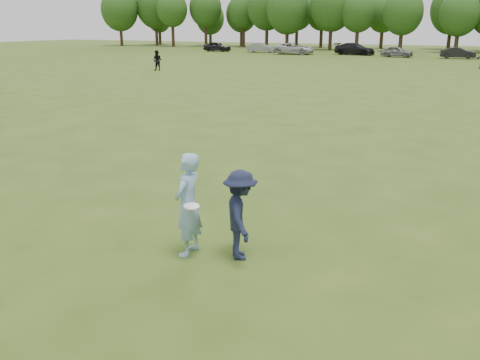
% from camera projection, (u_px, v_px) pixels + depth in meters
% --- Properties ---
extents(ground, '(200.00, 200.00, 0.00)m').
position_uv_depth(ground, '(231.00, 248.00, 9.17)').
color(ground, '#324B15').
rests_on(ground, ground).
extents(thrower, '(0.49, 0.70, 1.82)m').
position_uv_depth(thrower, '(188.00, 205.00, 8.67)').
color(thrower, '#88AFD2').
rests_on(thrower, ground).
extents(defender, '(1.04, 1.16, 1.56)m').
position_uv_depth(defender, '(240.00, 215.00, 8.56)').
color(defender, '#181D36').
rests_on(defender, ground).
extents(player_far_a, '(0.91, 0.74, 1.73)m').
position_uv_depth(player_far_a, '(157.00, 61.00, 44.04)').
color(player_far_a, black).
rests_on(player_far_a, ground).
extents(car_a, '(4.15, 1.68, 1.41)m').
position_uv_depth(car_a, '(217.00, 47.00, 75.72)').
color(car_a, black).
rests_on(car_a, ground).
extents(car_b, '(4.18, 1.64, 1.36)m').
position_uv_depth(car_b, '(261.00, 48.00, 72.62)').
color(car_b, gray).
rests_on(car_b, ground).
extents(car_c, '(5.58, 2.81, 1.52)m').
position_uv_depth(car_c, '(294.00, 49.00, 68.20)').
color(car_c, '#B2B2B7').
rests_on(car_c, ground).
extents(car_d, '(5.57, 2.87, 1.55)m').
position_uv_depth(car_d, '(355.00, 49.00, 67.02)').
color(car_d, black).
rests_on(car_d, ground).
extents(car_e, '(4.03, 2.02, 1.32)m').
position_uv_depth(car_e, '(397.00, 52.00, 62.48)').
color(car_e, slate).
rests_on(car_e, ground).
extents(car_f, '(4.09, 1.77, 1.31)m').
position_uv_depth(car_f, '(458.00, 53.00, 59.59)').
color(car_f, black).
rests_on(car_f, ground).
extents(disc_in_play, '(0.33, 0.33, 0.06)m').
position_uv_depth(disc_in_play, '(192.00, 206.00, 8.41)').
color(disc_in_play, white).
rests_on(disc_in_play, ground).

